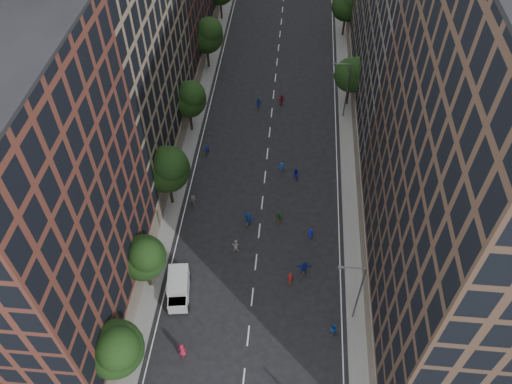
% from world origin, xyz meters
% --- Properties ---
extents(ground, '(240.00, 240.00, 0.00)m').
position_xyz_m(ground, '(0.00, 40.00, 0.00)').
color(ground, black).
rests_on(ground, ground).
extents(sidewalk_left, '(4.00, 105.00, 0.15)m').
position_xyz_m(sidewalk_left, '(-12.00, 47.50, 0.07)').
color(sidewalk_left, slate).
rests_on(sidewalk_left, ground).
extents(sidewalk_right, '(4.00, 105.00, 0.15)m').
position_xyz_m(sidewalk_right, '(12.00, 47.50, 0.07)').
color(sidewalk_right, slate).
rests_on(sidewalk_right, ground).
extents(bldg_left_a, '(14.00, 22.00, 30.00)m').
position_xyz_m(bldg_left_a, '(-19.00, 11.00, 15.00)').
color(bldg_left_a, '#582C21').
rests_on(bldg_left_a, ground).
extents(bldg_left_b, '(14.00, 26.00, 34.00)m').
position_xyz_m(bldg_left_b, '(-19.00, 35.00, 17.00)').
color(bldg_left_b, '#816D54').
rests_on(bldg_left_b, ground).
extents(bldg_right_a, '(14.00, 30.00, 36.00)m').
position_xyz_m(bldg_right_a, '(19.00, 15.00, 18.00)').
color(bldg_right_a, '#4E3829').
rests_on(bldg_right_a, ground).
extents(bldg_right_b, '(14.00, 28.00, 33.00)m').
position_xyz_m(bldg_right_b, '(19.00, 44.00, 16.50)').
color(bldg_right_b, '#5E564D').
rests_on(bldg_right_b, ground).
extents(tree_left_0, '(5.20, 5.20, 8.83)m').
position_xyz_m(tree_left_0, '(-11.01, 3.85, 5.96)').
color(tree_left_0, black).
rests_on(tree_left_0, ground).
extents(tree_left_1, '(4.80, 4.80, 8.21)m').
position_xyz_m(tree_left_1, '(-11.02, 13.86, 5.55)').
color(tree_left_1, black).
rests_on(tree_left_1, ground).
extents(tree_left_2, '(5.60, 5.60, 9.45)m').
position_xyz_m(tree_left_2, '(-10.99, 25.83, 6.36)').
color(tree_left_2, black).
rests_on(tree_left_2, ground).
extents(tree_left_3, '(5.00, 5.00, 8.58)m').
position_xyz_m(tree_left_3, '(-11.02, 39.85, 5.82)').
color(tree_left_3, black).
rests_on(tree_left_3, ground).
extents(tree_left_4, '(5.40, 5.40, 9.08)m').
position_xyz_m(tree_left_4, '(-11.00, 55.84, 6.10)').
color(tree_left_4, black).
rests_on(tree_left_4, ground).
extents(tree_right_a, '(5.00, 5.00, 8.39)m').
position_xyz_m(tree_right_a, '(11.38, 47.85, 5.63)').
color(tree_right_a, black).
rests_on(tree_right_a, ground).
extents(tree_right_b, '(5.20, 5.20, 8.83)m').
position_xyz_m(tree_right_b, '(11.39, 67.85, 5.96)').
color(tree_right_b, black).
rests_on(tree_right_b, ground).
extents(streetlamp_near, '(2.64, 0.22, 9.06)m').
position_xyz_m(streetlamp_near, '(10.37, 12.00, 5.17)').
color(streetlamp_near, '#595B60').
rests_on(streetlamp_near, ground).
extents(streetlamp_far, '(2.64, 0.22, 9.06)m').
position_xyz_m(streetlamp_far, '(10.37, 45.00, 5.17)').
color(streetlamp_far, '#595B60').
rests_on(streetlamp_far, ground).
extents(cargo_van, '(2.88, 5.03, 2.54)m').
position_xyz_m(cargo_van, '(-7.82, 13.09, 1.34)').
color(cargo_van, silver).
rests_on(cargo_van, ground).
extents(skater_2, '(1.00, 0.89, 1.69)m').
position_xyz_m(skater_2, '(8.50, 10.04, 0.84)').
color(skater_2, '#1345A2').
rests_on(skater_2, ground).
extents(skater_4, '(0.99, 0.43, 1.67)m').
position_xyz_m(skater_4, '(-8.50, 13.23, 0.83)').
color(skater_4, '#1E15B0').
rests_on(skater_4, ground).
extents(skater_5, '(1.68, 0.62, 1.78)m').
position_xyz_m(skater_5, '(5.40, 17.10, 0.89)').
color(skater_5, navy).
rests_on(skater_5, ground).
extents(skater_6, '(0.93, 0.62, 1.86)m').
position_xyz_m(skater_6, '(-6.21, 6.47, 0.93)').
color(skater_6, maroon).
rests_on(skater_6, ground).
extents(skater_7, '(0.65, 0.44, 1.72)m').
position_xyz_m(skater_7, '(3.93, 15.66, 0.86)').
color(skater_7, maroon).
rests_on(skater_7, ground).
extents(skater_8, '(0.99, 0.88, 1.68)m').
position_xyz_m(skater_8, '(-2.46, 19.47, 0.84)').
color(skater_8, '#B5B4B0').
rests_on(skater_8, ground).
extents(skater_9, '(1.15, 0.91, 1.56)m').
position_xyz_m(skater_9, '(-8.50, 25.94, 0.78)').
color(skater_9, '#444248').
rests_on(skater_9, ground).
extents(skater_10, '(1.04, 0.47, 1.74)m').
position_xyz_m(skater_10, '(2.26, 24.10, 0.87)').
color(skater_10, '#1F6A1F').
rests_on(skater_10, ground).
extents(skater_11, '(1.78, 1.18, 1.84)m').
position_xyz_m(skater_11, '(-1.44, 23.52, 0.92)').
color(skater_11, '#1648B4').
rests_on(skater_11, ground).
extents(skater_12, '(0.85, 0.70, 1.50)m').
position_xyz_m(skater_12, '(6.07, 22.07, 0.75)').
color(skater_12, '#141CA4').
rests_on(skater_12, ground).
extents(skater_13, '(0.70, 0.60, 1.62)m').
position_xyz_m(skater_13, '(-8.19, 35.13, 0.81)').
color(skater_13, navy).
rests_on(skater_13, ground).
extents(skater_14, '(1.01, 0.84, 1.87)m').
position_xyz_m(skater_14, '(3.95, 31.43, 0.94)').
color(skater_14, '#121B98').
rests_on(skater_14, ground).
extents(skater_15, '(1.01, 0.61, 1.52)m').
position_xyz_m(skater_15, '(2.07, 32.66, 0.76)').
color(skater_15, '#163AB5').
rests_on(skater_15, ground).
extents(skater_16, '(1.14, 0.51, 1.92)m').
position_xyz_m(skater_16, '(-2.03, 45.66, 0.96)').
color(skater_16, '#1439A4').
rests_on(skater_16, ground).
extents(skater_17, '(1.61, 0.92, 1.66)m').
position_xyz_m(skater_17, '(1.37, 47.10, 0.83)').
color(skater_17, maroon).
rests_on(skater_17, ground).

